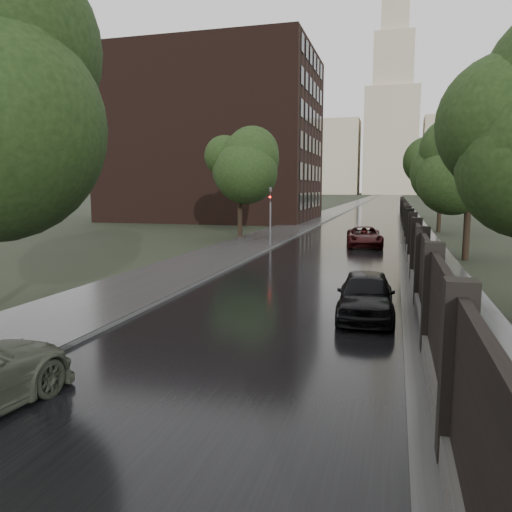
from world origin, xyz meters
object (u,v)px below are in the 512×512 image
object	(u,v)px
tree_right_b	(470,169)
tree_right_c	(441,176)
car_right_near	(366,295)
traffic_light	(270,211)
car_right_far	(364,237)
tree_left_far	(240,171)

from	to	relation	value
tree_right_b	tree_right_c	bearing A→B (deg)	90.00
tree_right_c	car_right_near	bearing A→B (deg)	-98.18
tree_right_c	traffic_light	size ratio (longest dim) A/B	1.75
traffic_light	car_right_far	xyz separation A→B (m)	(6.05, 1.96, -1.72)
tree_left_far	car_right_far	xyz separation A→B (m)	(9.75, -3.04, -4.56)
tree_left_far	car_right_near	xyz separation A→B (m)	(10.91, -21.95, -4.53)
tree_left_far	tree_right_b	xyz separation A→B (m)	(15.50, -8.00, -0.29)
tree_left_far	tree_right_c	distance (m)	18.45
tree_right_b	car_right_near	size ratio (longest dim) A/B	1.68
traffic_light	car_right_near	world-z (taller)	traffic_light
tree_left_far	car_right_far	distance (m)	11.19
traffic_light	car_right_near	bearing A→B (deg)	-66.95
car_right_far	tree_right_c	bearing A→B (deg)	59.79
tree_right_b	car_right_far	distance (m)	8.71
tree_left_far	tree_right_c	size ratio (longest dim) A/B	1.05
tree_right_b	car_right_far	world-z (taller)	tree_right_b
traffic_light	car_right_far	distance (m)	6.59
tree_left_far	traffic_light	bearing A→B (deg)	-53.53
car_right_near	car_right_far	bearing A→B (deg)	91.10
car_right_near	tree_right_c	bearing A→B (deg)	79.43
tree_right_b	traffic_light	world-z (taller)	tree_right_b
tree_left_far	traffic_light	world-z (taller)	tree_left_far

